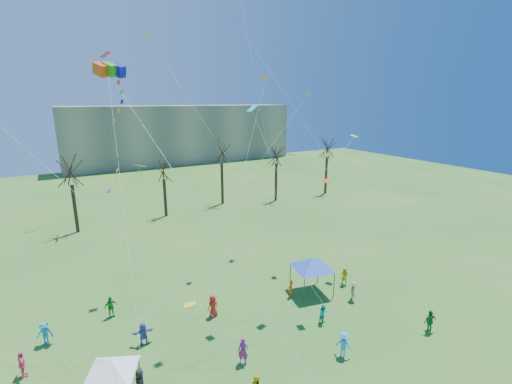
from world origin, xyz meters
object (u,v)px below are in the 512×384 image
big_box_kite (120,139)px  canopy_tent_blue (312,263)px  canopy_tent_white (111,366)px  distant_building (181,134)px

big_box_kite → canopy_tent_blue: big_box_kite is taller
canopy_tent_white → canopy_tent_blue: 17.48m
distant_building → canopy_tent_blue: (-12.89, -73.27, -4.74)m
big_box_kite → canopy_tent_white: size_ratio=6.31×
canopy_tent_blue → distant_building: bearing=80.0°
distant_building → canopy_tent_blue: size_ratio=14.09×
big_box_kite → canopy_tent_white: bearing=-118.6°
canopy_tent_white → canopy_tent_blue: (17.05, 3.81, 0.48)m
canopy_tent_white → distant_building: bearing=68.8°
big_box_kite → canopy_tent_blue: size_ratio=4.84×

